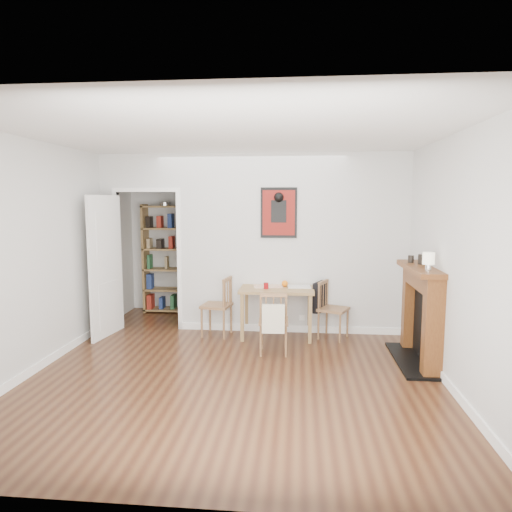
# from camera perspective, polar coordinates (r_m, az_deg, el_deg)

# --- Properties ---
(ground) EXTENTS (5.20, 5.20, 0.00)m
(ground) POSITION_cam_1_polar(r_m,az_deg,el_deg) (5.59, -2.10, -13.18)
(ground) COLOR #51311A
(ground) RESTS_ON ground
(room_shell) EXTENTS (5.20, 5.20, 5.20)m
(room_shell) POSITION_cam_1_polar(r_m,az_deg,el_deg) (6.61, 0.23, 1.51)
(room_shell) COLOR silver
(room_shell) RESTS_ON ground
(dining_table) EXTENTS (1.03, 0.66, 0.70)m
(dining_table) POSITION_cam_1_polar(r_m,az_deg,el_deg) (6.45, 2.64, -4.73)
(dining_table) COLOR olive
(dining_table) RESTS_ON ground
(chair_left) EXTENTS (0.49, 0.49, 0.85)m
(chair_left) POSITION_cam_1_polar(r_m,az_deg,el_deg) (6.57, -4.96, -6.27)
(chair_left) COLOR olive
(chair_left) RESTS_ON ground
(chair_right) EXTENTS (0.57, 0.54, 0.81)m
(chair_right) POSITION_cam_1_polar(r_m,az_deg,el_deg) (6.51, 9.49, -6.51)
(chair_right) COLOR olive
(chair_right) RESTS_ON ground
(chair_front) EXTENTS (0.42, 0.47, 0.81)m
(chair_front) POSITION_cam_1_polar(r_m,az_deg,el_deg) (5.81, 2.21, -8.18)
(chair_front) COLOR olive
(chair_front) RESTS_ON ground
(bookshelf) EXTENTS (0.78, 0.31, 1.86)m
(bookshelf) POSITION_cam_1_polar(r_m,az_deg,el_deg) (8.00, -11.11, -0.40)
(bookshelf) COLOR olive
(bookshelf) RESTS_ON ground
(fireplace) EXTENTS (0.45, 1.25, 1.16)m
(fireplace) POSITION_cam_1_polar(r_m,az_deg,el_deg) (5.80, 20.03, -6.53)
(fireplace) COLOR brown
(fireplace) RESTS_ON ground
(red_glass) EXTENTS (0.07, 0.07, 0.09)m
(red_glass) POSITION_cam_1_polar(r_m,az_deg,el_deg) (6.34, 1.27, -3.74)
(red_glass) COLOR maroon
(red_glass) RESTS_ON dining_table
(orange_fruit) EXTENTS (0.09, 0.09, 0.09)m
(orange_fruit) POSITION_cam_1_polar(r_m,az_deg,el_deg) (6.52, 3.62, -3.45)
(orange_fruit) COLOR orange
(orange_fruit) RESTS_ON dining_table
(placemat) EXTENTS (0.45, 0.36, 0.00)m
(placemat) POSITION_cam_1_polar(r_m,az_deg,el_deg) (6.53, 1.51, -3.80)
(placemat) COLOR beige
(placemat) RESTS_ON dining_table
(notebook) EXTENTS (0.33, 0.26, 0.02)m
(notebook) POSITION_cam_1_polar(r_m,az_deg,el_deg) (6.49, 5.41, -3.84)
(notebook) COLOR silver
(notebook) RESTS_ON dining_table
(mantel_lamp) EXTENTS (0.13, 0.13, 0.20)m
(mantel_lamp) POSITION_cam_1_polar(r_m,az_deg,el_deg) (5.31, 20.76, -0.41)
(mantel_lamp) COLOR silver
(mantel_lamp) RESTS_ON fireplace
(ceramic_jar_a) EXTENTS (0.10, 0.10, 0.12)m
(ceramic_jar_a) POSITION_cam_1_polar(r_m,az_deg,el_deg) (5.85, 20.08, -0.39)
(ceramic_jar_a) COLOR black
(ceramic_jar_a) RESTS_ON fireplace
(ceramic_jar_b) EXTENTS (0.07, 0.07, 0.09)m
(ceramic_jar_b) POSITION_cam_1_polar(r_m,az_deg,el_deg) (5.95, 18.80, -0.36)
(ceramic_jar_b) COLOR black
(ceramic_jar_b) RESTS_ON fireplace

